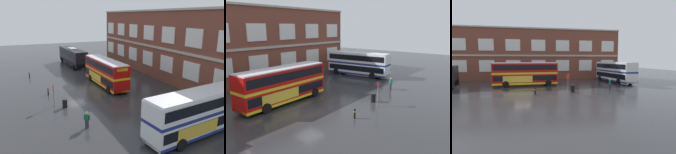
{
  "view_description": "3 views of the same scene",
  "coord_description": "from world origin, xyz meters",
  "views": [
    {
      "loc": [
        32.72,
        -8.54,
        10.6
      ],
      "look_at": [
        8.3,
        2.28,
        3.47
      ],
      "focal_mm": 36.94,
      "sensor_mm": 36.0,
      "label": 1
    },
    {
      "loc": [
        -15.02,
        -15.98,
        8.54
      ],
      "look_at": [
        7.28,
        2.14,
        2.15
      ],
      "focal_mm": 36.6,
      "sensor_mm": 36.0,
      "label": 2
    },
    {
      "loc": [
        0.59,
        -29.15,
        4.69
      ],
      "look_at": [
        7.37,
        4.73,
        1.39
      ],
      "focal_mm": 30.42,
      "sensor_mm": 36.0,
      "label": 3
    }
  ],
  "objects": [
    {
      "name": "station_litter_bin",
      "position": [
        7.02,
        -3.3,
        0.52
      ],
      "size": [
        0.6,
        0.6,
        1.03
      ],
      "color": "black",
      "rests_on": "ground"
    },
    {
      "name": "double_decker_middle",
      "position": [
        18.22,
        6.42,
        2.15
      ],
      "size": [
        3.83,
        11.22,
        4.07
      ],
      "color": "silver",
      "rests_on": "ground"
    },
    {
      "name": "safety_bollard_west",
      "position": [
        1.71,
        -4.41,
        0.49
      ],
      "size": [
        0.19,
        0.19,
        0.95
      ],
      "color": "black",
      "rests_on": "ground"
    },
    {
      "name": "waiting_passenger",
      "position": [
        13.05,
        -2.49,
        0.93
      ],
      "size": [
        0.47,
        0.57,
        1.7
      ],
      "color": "black",
      "rests_on": "ground"
    },
    {
      "name": "ground_plane",
      "position": [
        0.0,
        2.0,
        0.0
      ],
      "size": [
        120.0,
        120.0,
        0.0
      ],
      "primitive_type": "plane",
      "color": "#2B2B2D"
    },
    {
      "name": "double_decker_near",
      "position": [
        0.48,
        4.62,
        2.15
      ],
      "size": [
        11.09,
        3.18,
        4.07
      ],
      "color": "red",
      "rests_on": "ground"
    },
    {
      "name": "bus_stand_flag",
      "position": [
        6.09,
        -4.39,
        1.64
      ],
      "size": [
        0.44,
        0.1,
        2.7
      ],
      "color": "slate",
      "rests_on": "ground"
    }
  ]
}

